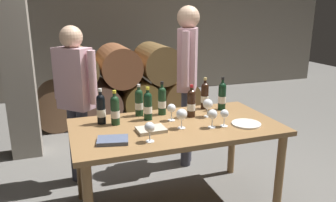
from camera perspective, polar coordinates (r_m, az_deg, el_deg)
The scene contains 23 objects.
cellar_back_wall at distance 6.67m, azimuth -11.52°, elevation 13.02°, with size 10.00×0.24×2.80m, color gray.
barrel_stack at distance 5.21m, azimuth -8.60°, elevation 2.82°, with size 2.49×0.90×1.15m.
stone_pillar at distance 4.04m, azimuth -24.95°, elevation 8.84°, with size 0.32×0.32×2.60m, color gray.
dining_table at distance 2.76m, azimuth 1.36°, elevation -5.91°, with size 1.70×0.90×0.76m.
wine_bottle_0 at distance 3.13m, azimuth 9.36°, elevation 0.90°, with size 0.07×0.07×0.31m.
wine_bottle_1 at distance 2.95m, azimuth -1.04°, elevation 0.11°, with size 0.07×0.07×0.30m.
wine_bottle_2 at distance 2.93m, azimuth -5.04°, elevation -0.19°, with size 0.07×0.07×0.29m.
wine_bottle_3 at distance 2.72m, azimuth -9.17°, elevation -1.53°, with size 0.07×0.07×0.29m.
wine_bottle_4 at distance 2.81m, azimuth -3.51°, elevation -0.81°, with size 0.07×0.07×0.29m.
wine_bottle_5 at distance 2.89m, azimuth 4.06°, elevation -0.36°, with size 0.07×0.07×0.29m.
wine_bottle_6 at distance 2.77m, azimuth -11.53°, elevation -1.31°, with size 0.07×0.07×0.30m.
wine_bottle_7 at distance 3.14m, azimuth 6.39°, elevation 0.97°, with size 0.07×0.07×0.30m.
wine_glass_0 at distance 2.61m, azimuth 2.39°, elevation -2.39°, with size 0.09×0.09×0.16m.
wine_glass_1 at distance 2.35m, azimuth -3.19°, elevation -4.67°, with size 0.07×0.07×0.15m.
wine_glass_2 at distance 2.69m, azimuth 9.76°, elevation -2.31°, with size 0.07×0.07×0.14m.
wine_glass_3 at distance 2.79m, azimuth 0.68°, elevation -1.35°, with size 0.07×0.07×0.15m.
wine_glass_4 at distance 2.91m, azimuth 6.91°, elevation -0.58°, with size 0.09×0.09×0.16m.
wine_glass_5 at distance 2.65m, azimuth 7.71°, elevation -2.38°, with size 0.08×0.08×0.15m.
tasting_notebook at distance 2.58m, azimuth -2.94°, elevation -5.00°, with size 0.22×0.16×0.03m, color #B2A893.
leather_ledger at distance 2.41m, azimuth -9.56°, elevation -6.74°, with size 0.22×0.16×0.03m, color #4C5670.
serving_plate at distance 2.80m, azimuth 13.41°, elevation -3.87°, with size 0.24×0.24×0.01m, color white.
sommelier_presenting at distance 3.47m, azimuth 3.40°, elevation 5.07°, with size 0.31×0.45×1.72m.
taster_seated_left at distance 3.22m, azimuth -15.75°, elevation 1.42°, with size 0.38×0.37×1.54m.
Camera 1 is at (-0.89, -2.40, 1.69)m, focal length 35.16 mm.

